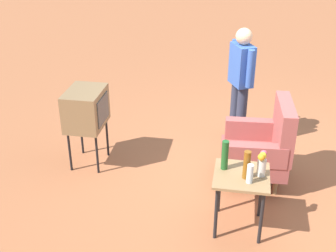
% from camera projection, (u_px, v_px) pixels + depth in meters
% --- Properties ---
extents(ground_plane, '(60.00, 60.00, 0.00)m').
position_uv_depth(ground_plane, '(253.00, 169.00, 5.81)').
color(ground_plane, '#A05B38').
extents(armchair, '(0.83, 0.83, 1.06)m').
position_uv_depth(armchair, '(263.00, 146.00, 5.36)').
color(armchair, '#937047').
rests_on(armchair, ground).
extents(side_table, '(0.56, 0.56, 0.66)m').
position_uv_depth(side_table, '(241.00, 183.00, 4.57)').
color(side_table, black).
rests_on(side_table, ground).
extents(tv_on_stand, '(0.60, 0.45, 1.03)m').
position_uv_depth(tv_on_stand, '(86.00, 109.00, 5.61)').
color(tv_on_stand, black).
rests_on(tv_on_stand, ground).
extents(person_standing, '(0.52, 0.36, 1.64)m').
position_uv_depth(person_standing, '(241.00, 79.00, 6.10)').
color(person_standing, '#2D3347').
rests_on(person_standing, ground).
extents(bottle_short_clear, '(0.06, 0.06, 0.20)m').
position_uv_depth(bottle_short_clear, '(250.00, 174.00, 4.35)').
color(bottle_short_clear, silver).
rests_on(bottle_short_clear, side_table).
extents(bottle_wine_green, '(0.07, 0.07, 0.32)m').
position_uv_depth(bottle_wine_green, '(225.00, 155.00, 4.55)').
color(bottle_wine_green, '#1E5623').
rests_on(bottle_wine_green, side_table).
extents(bottle_tall_amber, '(0.07, 0.07, 0.30)m').
position_uv_depth(bottle_tall_amber, '(247.00, 165.00, 4.41)').
color(bottle_tall_amber, brown).
rests_on(bottle_tall_amber, side_table).
extents(flower_vase, '(0.14, 0.10, 0.27)m').
position_uv_depth(flower_vase, '(262.00, 163.00, 4.45)').
color(flower_vase, silver).
rests_on(flower_vase, side_table).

